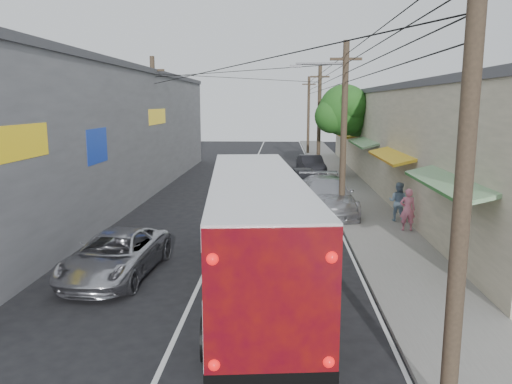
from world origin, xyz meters
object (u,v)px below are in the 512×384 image
coach_bus (255,230)px  jeepney (116,255)px  parked_suv (326,195)px  parked_car_far (311,166)px  pedestrian_near (408,210)px  parked_car_mid (304,180)px  pedestrian_far (398,202)px

coach_bus → jeepney: bearing=164.4°
jeepney → parked_suv: (7.28, 9.40, 0.19)m
jeepney → parked_car_far: parked_car_far is taller
coach_bus → parked_car_far: bearing=76.9°
jeepney → pedestrian_near: size_ratio=2.83×
pedestrian_near → parked_car_mid: bearing=-64.9°
coach_bus → parked_car_far: size_ratio=2.59×
jeepney → parked_car_far: bearing=76.0°
coach_bus → jeepney: coach_bus is taller
parked_suv → pedestrian_near: pedestrian_near is taller
parked_suv → pedestrian_near: size_ratio=3.44×
coach_bus → parked_car_mid: 16.08m
coach_bus → pedestrian_far: 10.11m
parked_car_mid → pedestrian_far: bearing=-68.4°
parked_car_mid → pedestrian_far: pedestrian_far is taller
parked_suv → pedestrian_far: size_ratio=3.45×
parked_car_mid → pedestrian_near: size_ratio=2.51×
parked_car_far → pedestrian_far: pedestrian_far is taller
parked_suv → parked_car_far: 12.76m
jeepney → pedestrian_near: 11.78m
jeepney → parked_suv: 11.89m
parked_suv → parked_car_far: size_ratio=1.33×
coach_bus → jeepney: size_ratio=2.37×
parked_suv → parked_car_mid: (-0.80, 5.76, -0.13)m
coach_bus → pedestrian_near: coach_bus is taller
jeepney → pedestrian_near: pedestrian_near is taller
coach_bus → pedestrian_near: 8.82m
jeepney → parked_car_mid: 16.49m
coach_bus → parked_suv: bearing=68.0°
pedestrian_far → pedestrian_near: bearing=121.2°
jeepney → pedestrian_far: pedestrian_far is taller
parked_suv → coach_bus: bearing=-110.0°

